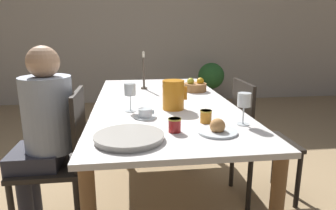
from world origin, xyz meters
TOP-DOWN VIEW (x-y plane):
  - ground_plane at (0.00, 0.00)m, footprint 20.00×20.00m
  - wall_back at (0.00, 3.24)m, footprint 10.00×0.06m
  - dining_table at (0.00, 0.00)m, footprint 1.00×2.11m
  - chair_person_side at (-0.69, -0.38)m, footprint 0.42×0.42m
  - chair_opposite at (0.69, -0.18)m, footprint 0.42×0.42m
  - person_seated at (-0.78, -0.37)m, footprint 0.39×0.41m
  - red_pitcher at (0.05, -0.24)m, footprint 0.17×0.15m
  - wine_glass_water at (-0.24, -0.26)m, footprint 0.08×0.08m
  - wine_glass_juice at (0.39, -0.63)m, footprint 0.08×0.08m
  - teacup_near_person at (-0.16, -0.42)m, footprint 0.14×0.14m
  - teacup_across at (0.10, 0.28)m, footprint 0.14×0.14m
  - serving_tray at (-0.26, -0.80)m, footprint 0.35×0.35m
  - bread_plate at (0.21, -0.75)m, footprint 0.21×0.21m
  - jam_jar_amber at (-0.02, -0.71)m, footprint 0.07×0.07m
  - jam_jar_red at (0.19, -0.57)m, footprint 0.07×0.07m
  - fruit_bowl at (0.33, 0.36)m, footprint 0.20×0.20m
  - candlestick_tall at (-0.11, 0.53)m, footprint 0.06×0.06m
  - potted_plant at (1.12, 2.68)m, footprint 0.44×0.44m

SIDE VIEW (x-z plane):
  - ground_plane at x=0.00m, z-range 0.00..0.00m
  - chair_person_side at x=-0.69m, z-range 0.03..0.95m
  - chair_opposite at x=0.69m, z-range 0.03..0.95m
  - potted_plant at x=1.12m, z-range 0.12..0.87m
  - dining_table at x=0.00m, z-range 0.29..1.04m
  - person_seated at x=-0.78m, z-range 0.11..1.30m
  - serving_tray at x=-0.26m, z-range 0.75..0.78m
  - bread_plate at x=0.21m, z-range 0.73..0.81m
  - teacup_near_person at x=-0.16m, z-range 0.74..0.80m
  - teacup_across at x=0.10m, z-range 0.74..0.80m
  - jam_jar_amber at x=-0.02m, z-range 0.75..0.83m
  - jam_jar_red at x=0.19m, z-range 0.75..0.83m
  - fruit_bowl at x=0.33m, z-range 0.73..0.85m
  - red_pitcher at x=0.05m, z-range 0.75..0.95m
  - candlestick_tall at x=-0.11m, z-range 0.71..1.05m
  - wine_glass_juice at x=0.39m, z-range 0.79..0.98m
  - wine_glass_water at x=-0.24m, z-range 0.79..0.98m
  - wall_back at x=0.00m, z-range 0.00..2.60m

